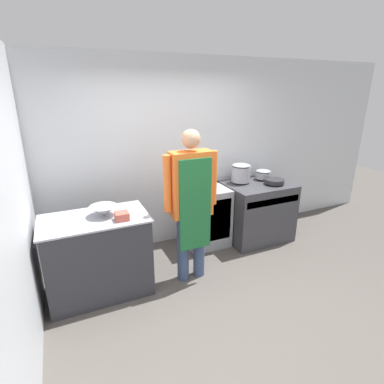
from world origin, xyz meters
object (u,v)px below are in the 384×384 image
mixing_bowl (104,211)px  sauce_pot (263,174)px  person_cook (191,198)px  saute_pan (274,181)px  plastic_tub (122,216)px  stove (256,211)px  stock_pot (241,173)px  fridge_unit (205,216)px

mixing_bowl → sauce_pot: 2.59m
person_cook → saute_pan: person_cook is taller
plastic_tub → stove: bearing=15.0°
stock_pot → saute_pan: (0.42, -0.28, -0.11)m
stove → sauce_pot: 0.59m
person_cook → stock_pot: (1.15, 0.73, -0.01)m
stock_pot → saute_pan: 0.51m
person_cook → stock_pot: bearing=32.3°
stove → person_cook: (-1.37, -0.59, 0.61)m
person_cook → saute_pan: (1.57, 0.45, -0.12)m
saute_pan → sauce_pot: bearing=90.0°
mixing_bowl → stock_pot: stock_pot is taller
stove → mixing_bowl: (-2.33, -0.39, 0.54)m
stove → saute_pan: (0.20, -0.14, 0.50)m
plastic_tub → saute_pan: plastic_tub is taller
mixing_bowl → saute_pan: bearing=5.7°
stock_pot → saute_pan: stock_pot is taller
mixing_bowl → sauce_pot: size_ratio=1.28×
fridge_unit → saute_pan: 1.16m
stove → sauce_pot: sauce_pot is taller
stove → mixing_bowl: 2.43m
fridge_unit → mixing_bowl: mixing_bowl is taller
fridge_unit → stock_pot: (0.60, 0.01, 0.61)m
person_cook → sauce_pot: 1.73m
stock_pot → saute_pan: bearing=-33.7°
plastic_tub → mixing_bowl: bearing=129.7°
person_cook → stock_pot: 1.36m
plastic_tub → person_cook: bearing=-0.2°
fridge_unit → person_cook: (-0.55, -0.72, 0.62)m
sauce_pot → saute_pan: bearing=-90.0°
mixing_bowl → sauce_pot: bearing=11.9°
sauce_pot → stove: bearing=-144.5°
saute_pan → sauce_pot: (0.00, 0.28, 0.04)m
person_cook → sauce_pot: size_ratio=7.86×
fridge_unit → person_cook: bearing=-127.6°
plastic_tub → stock_pot: (1.95, 0.72, 0.08)m
person_cook → mixing_bowl: size_ratio=6.12×
fridge_unit → sauce_pot: size_ratio=3.76×
plastic_tub → stock_pot: size_ratio=0.49×
fridge_unit → plastic_tub: bearing=-152.2°
plastic_tub → stock_pot: bearing=20.3°
plastic_tub → sauce_pot: size_ratio=0.59×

